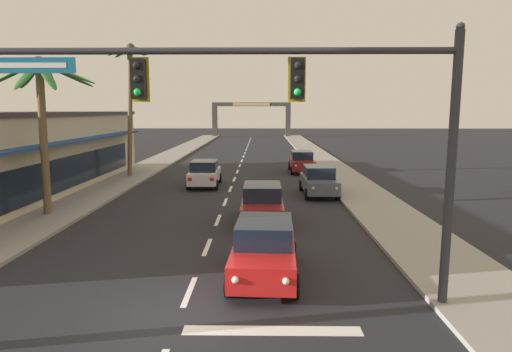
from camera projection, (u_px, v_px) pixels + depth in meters
ground_plane at (179, 318)px, 10.36m from camera, size 220.00×220.00×0.00m
sidewalk_right at (347, 181)px, 30.02m from camera, size 3.20×110.00×0.14m
sidewalk_left at (121, 180)px, 30.23m from camera, size 3.20×110.00×0.14m
lane_markings at (240, 182)px, 30.13m from camera, size 4.28×87.85×0.01m
traffic_signal_mast at (301, 105)px, 10.24m from camera, size 11.21×0.41×6.85m
sedan_lead_at_stop_bar at (264, 249)px, 12.81m from camera, size 2.11×4.51×1.68m
sedan_third_in_queue at (262, 203)px, 19.04m from camera, size 1.95×4.45×1.68m
sedan_oncoming_far at (205, 173)px, 28.24m from camera, size 2.02×4.48×1.68m
sedan_parked_nearest_kerb at (319, 180)px, 25.31m from camera, size 2.01×4.47×1.68m
sedan_parked_mid_kerb at (302, 161)px, 34.66m from camera, size 1.96×4.46×1.68m
palm_left_second at (41, 99)px, 19.42m from camera, size 4.78×4.76×7.22m
palm_left_third at (131, 81)px, 31.07m from camera, size 3.23×3.21×9.55m
storefront_strip_left at (0, 155)px, 24.28m from camera, size 8.31×26.72×4.78m
town_gateway_arch at (251, 114)px, 81.31m from camera, size 14.58×0.90×6.34m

